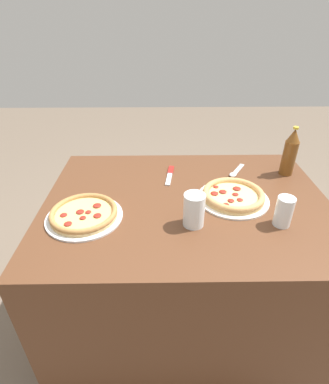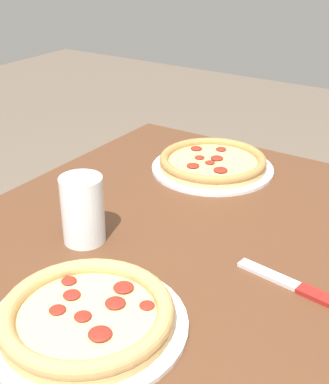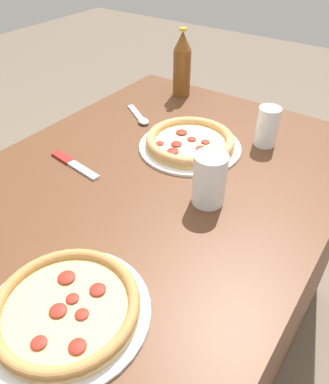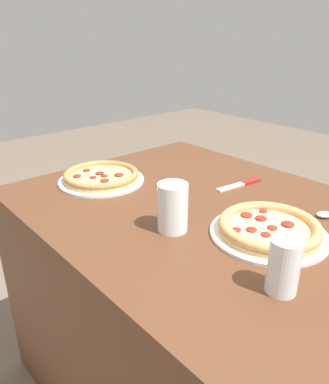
{
  "view_description": "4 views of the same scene",
  "coord_description": "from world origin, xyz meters",
  "px_view_note": "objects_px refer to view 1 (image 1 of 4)",
  "views": [
    {
      "loc": [
        0.11,
        1.04,
        1.46
      ],
      "look_at": [
        0.09,
        0.04,
        0.83
      ],
      "focal_mm": 28.0,
      "sensor_mm": 36.0,
      "label": 1
    },
    {
      "loc": [
        -0.64,
        -0.43,
        1.29
      ],
      "look_at": [
        0.12,
        0.07,
        0.84
      ],
      "focal_mm": 50.0,
      "sensor_mm": 36.0,
      "label": 2
    },
    {
      "loc": [
        0.62,
        0.48,
        1.34
      ],
      "look_at": [
        0.07,
        0.09,
        0.81
      ],
      "focal_mm": 35.0,
      "sensor_mm": 36.0,
      "label": 3
    },
    {
      "loc": [
        -0.64,
        0.74,
        1.24
      ],
      "look_at": [
        0.1,
        0.1,
        0.82
      ],
      "focal_mm": 35.0,
      "sensor_mm": 36.0,
      "label": 4
    }
  ],
  "objects_px": {
    "pizza_margherita": "(233,196)",
    "pizza_veggie": "(84,214)",
    "knife": "(170,175)",
    "spoon": "(235,173)",
    "glass_water": "(194,211)",
    "glass_orange_juice": "(284,212)",
    "beer_bottle": "(290,152)"
  },
  "relations": [
    {
      "from": "knife",
      "to": "spoon",
      "type": "relative_size",
      "value": 1.27
    },
    {
      "from": "glass_water",
      "to": "spoon",
      "type": "distance_m",
      "value": 0.46
    },
    {
      "from": "glass_water",
      "to": "pizza_margherita",
      "type": "bearing_deg",
      "value": -138.11
    },
    {
      "from": "glass_orange_juice",
      "to": "glass_water",
      "type": "xyz_separation_m",
      "value": [
        0.33,
        -0.01,
        0.0
      ]
    },
    {
      "from": "knife",
      "to": "beer_bottle",
      "type": "bearing_deg",
      "value": -179.09
    },
    {
      "from": "spoon",
      "to": "glass_water",
      "type": "bearing_deg",
      "value": 58.34
    },
    {
      "from": "pizza_margherita",
      "to": "pizza_veggie",
      "type": "height_order",
      "value": "pizza_margherita"
    },
    {
      "from": "glass_orange_juice",
      "to": "glass_water",
      "type": "relative_size",
      "value": 0.9
    },
    {
      "from": "pizza_veggie",
      "to": "glass_water",
      "type": "bearing_deg",
      "value": 173.82
    },
    {
      "from": "knife",
      "to": "spoon",
      "type": "xyz_separation_m",
      "value": [
        -0.32,
        -0.01,
        0.0
      ]
    },
    {
      "from": "spoon",
      "to": "knife",
      "type": "bearing_deg",
      "value": 1.96
    },
    {
      "from": "glass_water",
      "to": "beer_bottle",
      "type": "relative_size",
      "value": 0.55
    },
    {
      "from": "knife",
      "to": "spoon",
      "type": "distance_m",
      "value": 0.32
    },
    {
      "from": "pizza_veggie",
      "to": "glass_water",
      "type": "relative_size",
      "value": 2.27
    },
    {
      "from": "glass_orange_juice",
      "to": "pizza_veggie",
      "type": "bearing_deg",
      "value": -3.9
    },
    {
      "from": "glass_water",
      "to": "knife",
      "type": "bearing_deg",
      "value": -78.8
    },
    {
      "from": "pizza_veggie",
      "to": "spoon",
      "type": "distance_m",
      "value": 0.74
    },
    {
      "from": "glass_water",
      "to": "spoon",
      "type": "xyz_separation_m",
      "value": [
        -0.24,
        -0.39,
        -0.05
      ]
    },
    {
      "from": "glass_orange_juice",
      "to": "glass_water",
      "type": "distance_m",
      "value": 0.33
    },
    {
      "from": "pizza_veggie",
      "to": "glass_water",
      "type": "xyz_separation_m",
      "value": [
        -0.41,
        0.04,
        0.04
      ]
    },
    {
      "from": "glass_water",
      "to": "spoon",
      "type": "relative_size",
      "value": 0.87
    },
    {
      "from": "pizza_veggie",
      "to": "spoon",
      "type": "height_order",
      "value": "pizza_veggie"
    },
    {
      "from": "pizza_margherita",
      "to": "knife",
      "type": "xyz_separation_m",
      "value": [
        0.26,
        -0.22,
        -0.02
      ]
    },
    {
      "from": "knife",
      "to": "glass_orange_juice",
      "type": "bearing_deg",
      "value": 136.18
    },
    {
      "from": "pizza_margherita",
      "to": "pizza_veggie",
      "type": "bearing_deg",
      "value": 11.29
    },
    {
      "from": "pizza_margherita",
      "to": "glass_water",
      "type": "distance_m",
      "value": 0.25
    },
    {
      "from": "pizza_veggie",
      "to": "glass_orange_juice",
      "type": "xyz_separation_m",
      "value": [
        -0.74,
        0.05,
        0.04
      ]
    },
    {
      "from": "pizza_margherita",
      "to": "knife",
      "type": "height_order",
      "value": "pizza_margherita"
    },
    {
      "from": "knife",
      "to": "spoon",
      "type": "height_order",
      "value": "spoon"
    },
    {
      "from": "glass_orange_juice",
      "to": "spoon",
      "type": "height_order",
      "value": "glass_orange_juice"
    },
    {
      "from": "pizza_veggie",
      "to": "glass_orange_juice",
      "type": "bearing_deg",
      "value": 176.1
    },
    {
      "from": "knife",
      "to": "pizza_veggie",
      "type": "bearing_deg",
      "value": 44.79
    }
  ]
}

